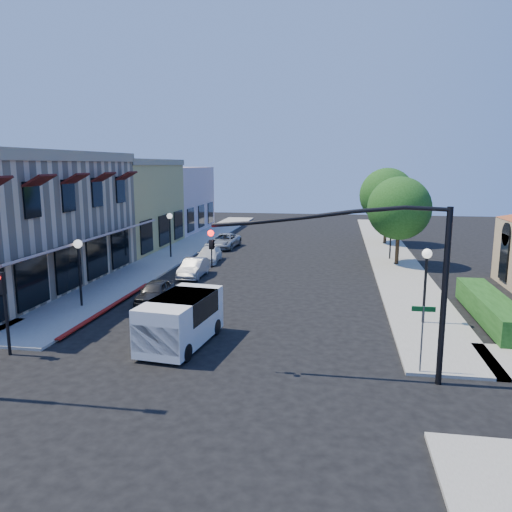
% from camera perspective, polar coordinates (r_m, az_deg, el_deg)
% --- Properties ---
extents(ground, '(120.00, 120.00, 0.00)m').
position_cam_1_polar(ground, '(17.39, -6.71, -14.54)').
color(ground, black).
rests_on(ground, ground).
extents(sidewalk_left, '(3.50, 50.00, 0.12)m').
position_cam_1_polar(sidewalk_left, '(44.74, -7.92, 1.00)').
color(sidewalk_left, gray).
rests_on(sidewalk_left, ground).
extents(sidewalk_right, '(3.50, 50.00, 0.12)m').
position_cam_1_polar(sidewalk_right, '(42.94, 14.98, 0.35)').
color(sidewalk_right, gray).
rests_on(sidewalk_right, ground).
extents(curb_red_strip, '(0.25, 10.00, 0.06)m').
position_cam_1_polar(curb_red_strip, '(26.79, -16.25, -5.84)').
color(curb_red_strip, maroon).
rests_on(curb_red_strip, ground).
extents(yellow_stucco_building, '(10.00, 12.00, 7.60)m').
position_cam_1_polar(yellow_stucco_building, '(45.86, -16.53, 5.61)').
color(yellow_stucco_building, tan).
rests_on(yellow_stucco_building, ground).
extents(pink_stucco_building, '(10.00, 12.00, 7.00)m').
position_cam_1_polar(pink_stucco_building, '(56.89, -11.24, 6.39)').
color(pink_stucco_building, beige).
rests_on(pink_stucco_building, ground).
extents(hedge, '(1.40, 8.00, 1.10)m').
position_cam_1_polar(hedge, '(26.21, 25.14, -6.80)').
color(hedge, '#184112').
rests_on(hedge, ground).
extents(street_tree_a, '(4.56, 4.56, 6.48)m').
position_cam_1_polar(street_tree_a, '(37.49, 16.06, 5.25)').
color(street_tree_a, '#392816').
rests_on(street_tree_a, ground).
extents(street_tree_b, '(4.94, 4.94, 7.02)m').
position_cam_1_polar(street_tree_b, '(47.39, 14.73, 6.74)').
color(street_tree_b, '#392816').
rests_on(street_tree_b, ground).
extents(signal_mast_arm, '(8.01, 0.39, 6.00)m').
position_cam_1_polar(signal_mast_arm, '(16.97, 13.83, -0.85)').
color(signal_mast_arm, black).
rests_on(signal_mast_arm, ground).
extents(secondary_signal, '(0.28, 0.42, 3.32)m').
position_cam_1_polar(secondary_signal, '(21.32, -26.93, -4.29)').
color(secondary_signal, black).
rests_on(secondary_signal, ground).
extents(street_name_sign, '(0.80, 0.06, 2.50)m').
position_cam_1_polar(street_name_sign, '(18.45, 18.48, -7.86)').
color(street_name_sign, '#595B5E').
rests_on(street_name_sign, ground).
extents(lamppost_left_near, '(0.44, 0.44, 3.57)m').
position_cam_1_polar(lamppost_left_near, '(26.92, -19.62, 0.02)').
color(lamppost_left_near, black).
rests_on(lamppost_left_near, ground).
extents(lamppost_left_far, '(0.44, 0.44, 3.57)m').
position_cam_1_polar(lamppost_left_far, '(39.59, -9.82, 3.64)').
color(lamppost_left_far, black).
rests_on(lamppost_left_far, ground).
extents(lamppost_right_near, '(0.44, 0.44, 3.57)m').
position_cam_1_polar(lamppost_right_near, '(23.90, 18.88, -1.19)').
color(lamppost_right_near, black).
rests_on(lamppost_right_near, ground).
extents(lamppost_right_far, '(0.44, 0.44, 3.57)m').
position_cam_1_polar(lamppost_right_far, '(39.58, 15.20, 3.42)').
color(lamppost_right_far, black).
rests_on(lamppost_right_far, ground).
extents(white_van, '(2.52, 4.80, 2.04)m').
position_cam_1_polar(white_van, '(20.66, -8.63, -6.98)').
color(white_van, silver).
rests_on(white_van, ground).
extents(parked_car_a, '(1.46, 3.50, 1.18)m').
position_cam_1_polar(parked_car_a, '(27.33, -11.46, -4.03)').
color(parked_car_a, black).
rests_on(parked_car_a, ground).
extents(parked_car_b, '(1.30, 3.71, 1.22)m').
position_cam_1_polar(parked_car_b, '(33.03, -7.13, -1.36)').
color(parked_car_b, '#ADAFB2').
rests_on(parked_car_b, ground).
extents(parked_car_c, '(1.85, 4.00, 1.13)m').
position_cam_1_polar(parked_car_c, '(37.95, -5.40, 0.14)').
color(parked_car_c, silver).
rests_on(parked_car_c, ground).
extents(parked_car_d, '(2.43, 4.72, 1.27)m').
position_cam_1_polar(parked_car_d, '(44.23, -3.65, 1.73)').
color(parked_car_d, '#999C9E').
rests_on(parked_car_d, ground).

